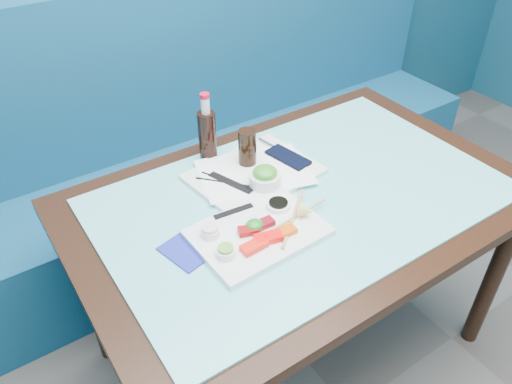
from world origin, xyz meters
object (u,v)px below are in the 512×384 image
serving_tray (254,174)px  cola_glass (247,147)px  seaweed_bowl (265,179)px  dining_table (301,217)px  sashimi_plate (258,232)px  cola_bottle_body (207,136)px  blue_napkin (191,248)px  booth_bench (186,167)px

serving_tray → cola_glass: cola_glass is taller
seaweed_bowl → dining_table: bearing=-50.0°
dining_table → sashimi_plate: size_ratio=3.95×
serving_tray → cola_bottle_body: cola_bottle_body is taller
cola_glass → sashimi_plate: bearing=-118.0°
sashimi_plate → cola_glass: 0.34m
cola_bottle_body → blue_napkin: size_ratio=1.28×
dining_table → blue_napkin: blue_napkin is taller
cola_bottle_body → cola_glass: bearing=-55.9°
serving_tray → cola_bottle_body: 0.20m
serving_tray → cola_glass: 0.09m
sashimi_plate → seaweed_bowl: 0.22m
sashimi_plate → serving_tray: 0.28m
dining_table → blue_napkin: bearing=-177.5°
dining_table → seaweed_bowl: seaweed_bowl is taller
dining_table → seaweed_bowl: (-0.08, 0.09, 0.13)m
booth_bench → cola_glass: 0.77m
seaweed_bowl → cola_bottle_body: 0.26m
dining_table → cola_bottle_body: size_ratio=8.22×
serving_tray → seaweed_bowl: seaweed_bowl is taller
cola_bottle_body → dining_table: bearing=-68.1°
cola_glass → seaweed_bowl: bearing=-98.7°
cola_glass → blue_napkin: (-0.34, -0.24, -0.07)m
cola_glass → dining_table: bearing=-75.5°
booth_bench → blue_napkin: booth_bench is taller
booth_bench → dining_table: booth_bench is taller
seaweed_bowl → cola_bottle_body: cola_bottle_body is taller
serving_tray → booth_bench: bearing=77.0°
cola_bottle_body → blue_napkin: bearing=-125.9°
cola_bottle_body → serving_tray: bearing=-68.0°
cola_bottle_body → blue_napkin: 0.45m
dining_table → serving_tray: 0.21m
booth_bench → dining_table: size_ratio=2.14×
dining_table → seaweed_bowl: 0.17m
seaweed_bowl → blue_napkin: bearing=-161.1°
sashimi_plate → seaweed_bowl: (0.14, 0.17, 0.03)m
dining_table → sashimi_plate: (-0.21, -0.07, 0.10)m
cola_bottle_body → blue_napkin: cola_bottle_body is taller
booth_bench → serving_tray: bearing=-95.7°
sashimi_plate → cola_bottle_body: cola_bottle_body is taller
sashimi_plate → blue_napkin: 0.19m
blue_napkin → dining_table: bearing=2.5°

